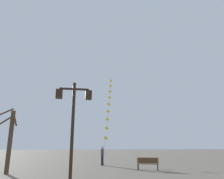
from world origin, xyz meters
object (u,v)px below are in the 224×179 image
Objects in this scene: bare_tree at (10,138)px; park_bench at (148,164)px; kite_flyer at (102,155)px; twin_lantern_lamp_post at (73,113)px; kite_train at (109,108)px.

park_bench is (9.80, 0.55, -1.79)m from bare_tree.
kite_flyer reaches higher than park_bench.
bare_tree is (-4.12, 6.29, -0.91)m from twin_lantern_lamp_post.
park_bench is at bearing 50.30° from twin_lantern_lamp_post.
twin_lantern_lamp_post is 7.58m from bare_tree.
kite_train is 2.81× the size of bare_tree.
bare_tree is (-8.64, -11.79, -4.36)m from kite_train.
kite_train is at bearing 117.42° from park_bench.
kite_flyer is 8.72m from bare_tree.
kite_train is (4.52, 18.09, 3.46)m from twin_lantern_lamp_post.
bare_tree is 2.61× the size of park_bench.
bare_tree is 9.98m from park_bench.
kite_flyer is at bearing 36.04° from bare_tree.
twin_lantern_lamp_post is 2.74× the size of park_bench.
kite_flyer is 1.04× the size of park_bench.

